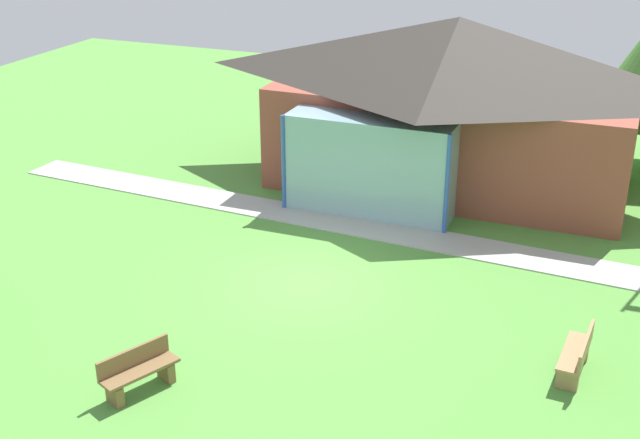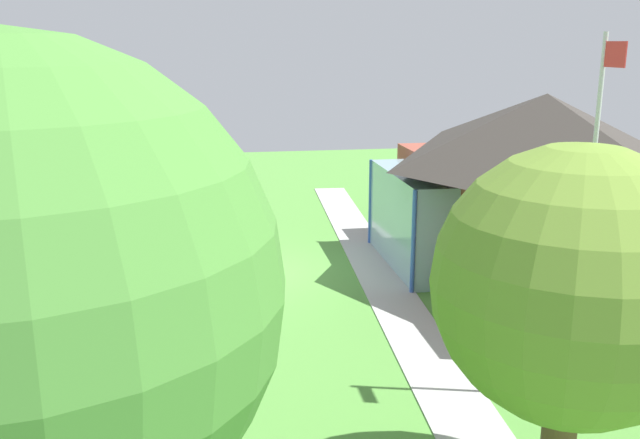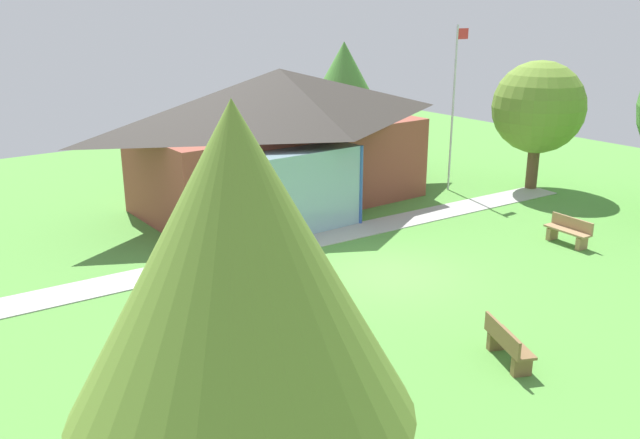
# 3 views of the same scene
# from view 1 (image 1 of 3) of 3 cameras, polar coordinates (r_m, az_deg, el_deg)

# --- Properties ---
(ground_plane) EXTENTS (44.00, 44.00, 0.00)m
(ground_plane) POSITION_cam_1_polar(r_m,az_deg,el_deg) (19.38, -0.75, -4.40)
(ground_plane) COLOR #54933D
(pavilion) EXTENTS (11.22, 6.79, 4.98)m
(pavilion) POSITION_cam_1_polar(r_m,az_deg,el_deg) (24.72, 8.94, 8.04)
(pavilion) COLOR brown
(pavilion) RESTS_ON ground_plane
(footpath) EXTENTS (21.99, 2.60, 0.03)m
(footpath) POSITION_cam_1_polar(r_m,az_deg,el_deg) (22.32, 2.70, -0.46)
(footpath) COLOR #ADADA8
(footpath) RESTS_ON ground_plane
(bench_mid_right) EXTENTS (0.54, 1.53, 0.84)m
(bench_mid_right) POSITION_cam_1_polar(r_m,az_deg,el_deg) (16.73, 17.17, -8.90)
(bench_mid_right) COLOR #9E7A51
(bench_mid_right) RESTS_ON ground_plane
(bench_front_center) EXTENTS (1.02, 1.55, 0.84)m
(bench_front_center) POSITION_cam_1_polar(r_m,az_deg,el_deg) (15.91, -12.31, -10.14)
(bench_front_center) COLOR brown
(bench_front_center) RESTS_ON ground_plane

